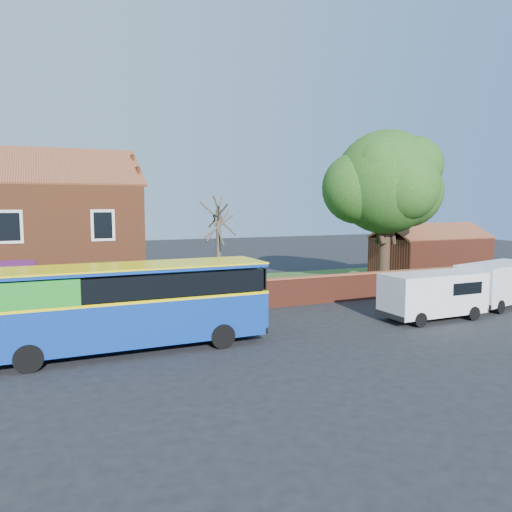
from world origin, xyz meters
name	(u,v)px	position (x,y,z in m)	size (l,w,h in m)	color
ground	(213,356)	(0.00, 0.00, 0.00)	(120.00, 120.00, 0.00)	black
pavement	(13,336)	(-7.00, 5.75, 0.06)	(18.00, 3.50, 0.12)	gray
kerb	(10,346)	(-7.00, 4.00, 0.07)	(18.00, 0.15, 0.14)	slate
grass_strip	(330,283)	(13.00, 13.00, 0.02)	(26.00, 12.00, 0.04)	#426B28
shop_building	(15,246)	(-7.02, 11.50, 3.41)	(12.30, 8.13, 10.50)	brown
boundary_wall	(383,284)	(13.00, 7.00, 0.81)	(22.00, 0.38, 1.60)	maroon
outbuilding	(430,255)	(22.00, 13.00, 1.61)	(8.20, 5.06, 4.17)	maroon
bus	(116,303)	(-3.17, 1.95, 1.87)	(10.88, 2.97, 3.30)	#0E369C
van_near	(433,293)	(11.73, 1.40, 1.28)	(5.23, 2.25, 2.28)	white
van_far	(498,282)	(17.23, 2.45, 1.33)	(5.78, 3.45, 2.38)	white
large_tree	(385,186)	(15.11, 9.76, 6.79)	(8.50, 6.73, 10.37)	black
bare_tree	(219,248)	(3.97, 10.94, 2.97)	(2.17, 2.59, 5.79)	#4C4238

